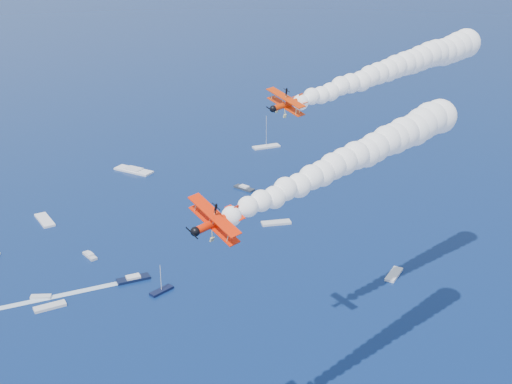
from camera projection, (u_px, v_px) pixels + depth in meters
biplane_lead at (287, 104)px, 117.70m from camera, size 8.74×10.14×7.19m
biplane_trail at (216, 222)px, 91.90m from camera, size 9.79×11.80×8.83m
smoke_trail_lead at (392, 69)px, 133.50m from camera, size 56.43×20.17×10.43m
smoke_trail_trail at (350, 159)px, 108.57m from camera, size 56.67×24.74×10.43m
spectator_boats at (44, 228)px, 209.50m from camera, size 221.55×196.17×0.70m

